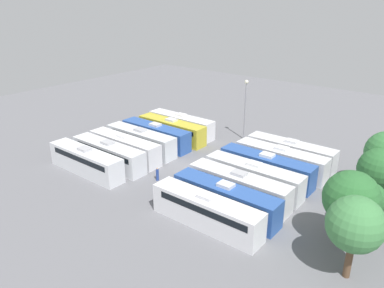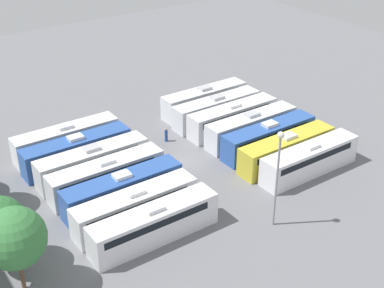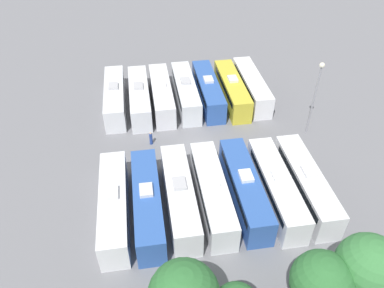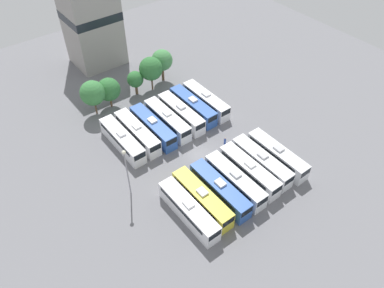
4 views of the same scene
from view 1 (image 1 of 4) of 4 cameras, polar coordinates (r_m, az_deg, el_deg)
name	(u,v)px [view 1 (image 1 of 4)]	position (r m, az deg, el deg)	size (l,w,h in m)	color
ground_plane	(192,168)	(49.08, -0.05, -3.72)	(115.03, 115.03, 0.00)	slate
bus_0	(181,124)	(60.67, -1.64, 3.02)	(2.52, 11.86, 3.43)	white
bus_1	(172,129)	(58.32, -3.10, 2.23)	(2.52, 11.86, 3.43)	gold
bus_2	(156,135)	(56.33, -5.53, 1.44)	(2.52, 11.86, 3.43)	#2D56A8
bus_3	(141,140)	(54.37, -7.80, 0.59)	(2.52, 11.86, 3.43)	silver
bus_4	(125,147)	(52.25, -10.23, -0.45)	(2.52, 11.86, 3.43)	silver
bus_5	(109,154)	(50.41, -12.60, -1.47)	(2.52, 11.86, 3.43)	silver
bus_6	(86,161)	(49.04, -15.85, -2.45)	(2.52, 11.86, 3.43)	silver
bus_7	(291,152)	(51.38, 14.83, -1.23)	(2.52, 11.86, 3.43)	silver
bus_8	(281,160)	(48.74, 13.38, -2.35)	(2.52, 11.86, 3.43)	white
bus_9	(267,167)	(46.35, 11.29, -3.45)	(2.52, 11.86, 3.43)	#2D56A8
bus_10	(254,176)	(43.73, 9.37, -4.89)	(2.52, 11.86, 3.43)	silver
bus_11	(239,186)	(41.30, 7.16, -6.43)	(2.52, 11.86, 3.43)	silver
bus_12	(226,199)	(38.83, 5.15, -8.28)	(2.52, 11.86, 3.43)	#2D56A8
bus_13	(207,211)	(36.70, 2.23, -10.12)	(2.52, 11.86, 3.43)	silver
worker_person	(157,174)	(45.86, -5.30, -4.64)	(0.36, 0.36, 1.68)	navy
light_pole	(246,101)	(57.84, 8.16, 6.56)	(0.60, 0.60, 9.40)	gray
tree_1	(380,169)	(43.88, 26.68, -3.49)	(4.54, 4.54, 6.37)	brown
tree_2	(367,199)	(38.46, 25.16, -7.66)	(3.34, 3.34, 5.23)	brown
tree_3	(351,198)	(34.87, 23.10, -7.60)	(4.81, 4.81, 7.39)	brown
tree_4	(355,225)	(31.48, 23.63, -11.20)	(4.45, 4.45, 7.12)	brown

